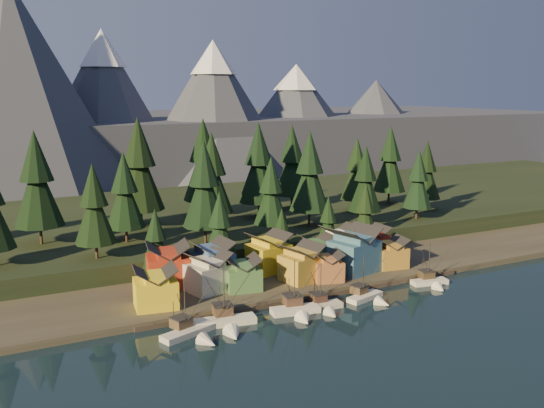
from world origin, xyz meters
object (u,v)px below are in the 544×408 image
boat_6 (432,277)px  house_back_0 (168,264)px  house_front_1 (208,271)px  boat_1 (227,316)px  boat_3 (324,301)px  house_front_0 (155,286)px  boat_0 (192,327)px  boat_4 (369,292)px  house_back_1 (211,261)px  boat_2 (297,304)px

boat_6 → house_back_0: bearing=169.1°
boat_6 → house_front_1: (-49.46, 16.20, 3.91)m
boat_1 → boat_3: boat_1 is taller
house_front_1 → boat_6: bearing=-32.4°
boat_1 → house_front_0: 16.91m
boat_0 → house_front_0: 15.30m
house_front_1 → boat_0: bearing=-133.4°
boat_0 → boat_3: boat_0 is taller
boat_1 → boat_6: size_ratio=1.23×
boat_6 → house_front_0: house_front_0 is taller
boat_0 → boat_4: size_ratio=1.11×
boat_6 → boat_4: bearing=-163.6°
boat_4 → house_front_1: 35.36m
house_back_1 → boat_0: bearing=-122.7°
house_back_0 → boat_4: bearing=-22.6°
boat_0 → boat_1: size_ratio=0.89×
boat_3 → boat_1: bearing=-177.0°
boat_1 → house_front_0: size_ratio=1.43×
boat_3 → house_back_0: bearing=140.2°
house_back_1 → boat_4: bearing=-43.4°
boat_0 → boat_2: boat_2 is taller
boat_6 → house_front_1: bearing=173.4°
boat_4 → house_back_1: (-27.53, 22.90, 4.61)m
boat_3 → house_front_0: size_ratio=1.13×
boat_0 → house_front_1: size_ratio=1.18×
boat_3 → house_back_0: 36.11m
boat_1 → house_back_0: boat_1 is taller
house_front_0 → house_back_0: size_ratio=0.89×
house_back_1 → boat_1: bearing=-107.8°
boat_2 → house_front_1: size_ratio=1.24×
boat_3 → boat_6: 30.98m
boat_2 → boat_4: (17.99, 0.27, -0.37)m
boat_0 → house_front_0: (-2.47, 14.60, 3.84)m
boat_3 → house_front_0: (-31.66, 13.79, 3.86)m
boat_3 → house_back_1: (-15.81, 23.29, 4.61)m
house_front_1 → boat_3: bearing=-58.7°
boat_6 → house_front_1: 52.19m
boat_3 → boat_4: 11.72m
house_front_0 → house_back_1: size_ratio=0.97×
house_front_1 → house_back_1: bearing=47.4°
boat_2 → house_back_1: house_back_1 is taller
boat_4 → house_front_0: 45.56m
boat_0 → boat_1: 7.85m
boat_4 → house_front_1: house_front_1 is taller
house_front_0 → house_front_1: bearing=27.2°
boat_2 → house_back_0: bearing=136.7°
boat_1 → boat_3: 21.52m
boat_0 → boat_3: size_ratio=1.12×
house_back_0 → house_front_0: bearing=-107.5°
boat_2 → house_back_0: 31.87m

